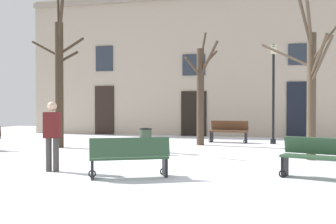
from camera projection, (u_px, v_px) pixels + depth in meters
ground_plane at (156, 156)px, 12.36m from camera, size 29.34×29.34×0.00m
building_facade at (198, 63)px, 20.42m from camera, size 18.34×0.60×7.32m
tree_left_of_center at (311, 85)px, 11.42m from camera, size 1.97×2.49×4.54m
tree_foreground at (60, 76)px, 14.84m from camera, size 1.96×2.08×5.55m
tree_center at (201, 92)px, 15.75m from camera, size 1.29×1.66×4.56m
streetlamp at (273, 83)px, 16.22m from camera, size 0.30×0.30×4.06m
litter_bin at (146, 141)px, 12.87m from camera, size 0.42×0.42×0.84m
bench_back_to_back_left at (129, 157)px, 8.68m from camera, size 1.77×1.15×0.90m
bench_facing_shops at (229, 131)px, 16.84m from camera, size 1.65×0.68×0.92m
bench_far_corner at (322, 158)px, 8.51m from camera, size 1.74×1.00×0.89m
person_strolling at (52, 133)px, 9.53m from camera, size 0.41×0.27×1.67m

